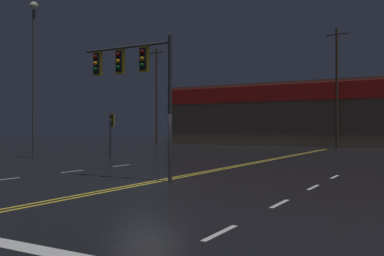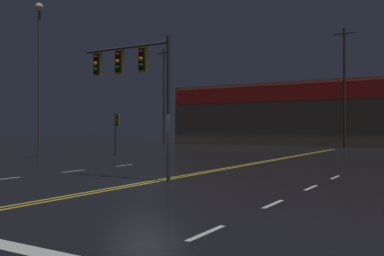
{
  "view_description": "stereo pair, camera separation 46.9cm",
  "coord_description": "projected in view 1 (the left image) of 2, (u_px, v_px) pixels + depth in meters",
  "views": [
    {
      "loc": [
        8.98,
        -12.66,
        1.95
      ],
      "look_at": [
        0.0,
        3.3,
        2.0
      ],
      "focal_mm": 40.0,
      "sensor_mm": 36.0,
      "label": 1
    },
    {
      "loc": [
        9.39,
        -12.42,
        1.95
      ],
      "look_at": [
        0.0,
        3.3,
        2.0
      ],
      "focal_mm": 40.0,
      "sensor_mm": 36.0,
      "label": 2
    }
  ],
  "objects": [
    {
      "name": "traffic_signal_corner_northwest",
      "position": [
        111.0,
        125.0,
        31.66
      ],
      "size": [
        0.42,
        0.36,
        3.11
      ],
      "color": "#38383D",
      "rests_on": "ground"
    },
    {
      "name": "road_markings",
      "position": [
        147.0,
        191.0,
        13.41
      ],
      "size": [
        16.36,
        60.0,
        0.01
      ],
      "color": "gold",
      "rests_on": "ground"
    },
    {
      "name": "utility_pole_row",
      "position": [
        327.0,
        87.0,
        45.15
      ],
      "size": [
        45.58,
        0.26,
        12.54
      ],
      "color": "#4C3828",
      "rests_on": "ground"
    },
    {
      "name": "streetlight_near_left",
      "position": [
        34.0,
        60.0,
        28.82
      ],
      "size": [
        0.56,
        0.56,
        10.55
      ],
      "color": "#59595E",
      "rests_on": "ground"
    },
    {
      "name": "ground_plane",
      "position": [
        147.0,
        183.0,
        15.43
      ],
      "size": [
        200.0,
        200.0,
        0.0
      ],
      "primitive_type": "plane",
      "color": "black"
    },
    {
      "name": "building_backdrop",
      "position": [
        344.0,
        114.0,
        49.96
      ],
      "size": [
        42.56,
        10.23,
        7.39
      ],
      "color": "#7A6651",
      "rests_on": "ground"
    },
    {
      "name": "traffic_signal_median",
      "position": [
        131.0,
        70.0,
        16.69
      ],
      "size": [
        4.16,
        0.36,
        5.43
      ],
      "color": "#38383D",
      "rests_on": "ground"
    }
  ]
}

